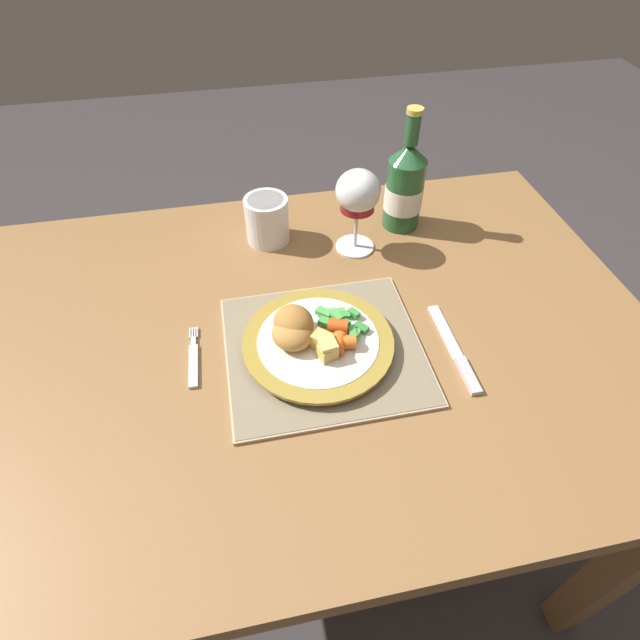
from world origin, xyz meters
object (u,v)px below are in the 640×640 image
dinner_plate (318,343)px  drinking_cup (265,219)px  fork (193,361)px  dining_table (291,369)px  bottle (405,187)px  wine_glass (358,195)px  table_knife (457,355)px

dinner_plate → drinking_cup: size_ratio=2.60×
dinner_plate → fork: 0.20m
dining_table → bottle: bearing=43.4°
wine_glass → drinking_cup: (-0.17, 0.06, -0.07)m
fork → bottle: (0.43, 0.29, 0.08)m
table_knife → drinking_cup: bearing=125.2°
dinner_plate → fork: size_ratio=1.92×
fork → bottle: bottle is taller
drinking_cup → fork: bearing=-117.4°
dining_table → drinking_cup: drinking_cup is taller
drinking_cup → wine_glass: bearing=-19.7°
dinner_plate → wine_glass: size_ratio=1.45×
bottle → fork: bearing=-145.8°
dining_table → wine_glass: size_ratio=7.47×
dining_table → bottle: size_ratio=5.10×
dining_table → drinking_cup: 0.30m
dining_table → fork: fork is taller
dining_table → bottle: 0.42m
bottle → drinking_cup: 0.28m
wine_glass → drinking_cup: 0.19m
dining_table → fork: size_ratio=9.89×
drinking_cup → bottle: bearing=-0.3°
table_knife → wine_glass: bearing=106.6°
fork → dinner_plate: bearing=-4.3°
dinner_plate → drinking_cup: (-0.04, 0.31, 0.03)m
dining_table → bottle: bottle is taller
wine_glass → dinner_plate: bearing=-116.3°
dinner_plate → drinking_cup: drinking_cup is taller
bottle → table_knife: bearing=-93.2°
dinner_plate → table_knife: 0.22m
dinner_plate → drinking_cup: 0.31m
bottle → drinking_cup: (-0.28, 0.00, -0.04)m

